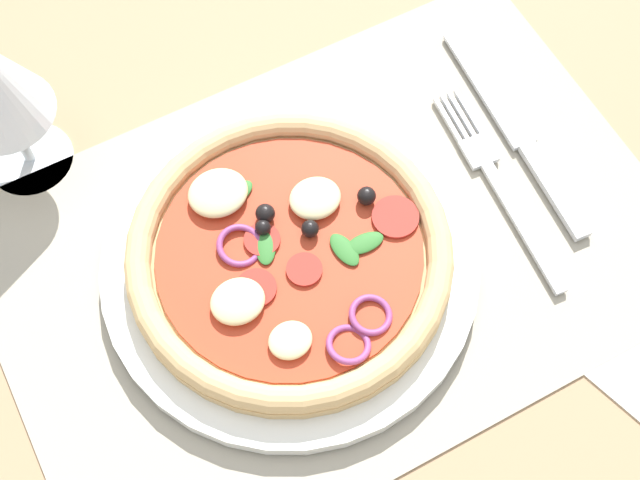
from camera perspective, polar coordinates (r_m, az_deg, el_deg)
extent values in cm
cube|color=#9E7A56|center=(65.08, 0.78, -1.12)|extent=(190.00, 140.00, 2.40)
cube|color=#A39984|center=(63.81, 0.80, -0.60)|extent=(47.42, 32.06, 0.40)
cylinder|color=silver|center=(62.37, -1.87, -1.64)|extent=(26.25, 26.25, 1.29)
cylinder|color=tan|center=(61.33, -1.90, -1.20)|extent=(22.28, 22.28, 1.00)
torus|color=tan|center=(60.55, -1.93, -0.86)|extent=(22.30, 22.30, 1.80)
cylinder|color=#B7381E|center=(60.74, -1.92, -0.94)|extent=(18.27, 18.27, 0.30)
ellipsoid|color=beige|center=(61.97, 0.03, 2.83)|extent=(3.66, 3.29, 1.10)
ellipsoid|color=beige|center=(58.84, -5.26, -3.91)|extent=(3.66, 3.30, 1.10)
ellipsoid|color=beige|center=(62.37, -6.51, 2.99)|extent=(4.23, 3.81, 1.27)
ellipsoid|color=beige|center=(57.80, -1.90, -6.39)|extent=(2.90, 2.61, 0.87)
sphere|color=black|center=(60.95, -3.65, 0.80)|extent=(1.09, 1.09, 1.09)
sphere|color=black|center=(61.92, 2.98, 2.82)|extent=(1.32, 1.32, 1.32)
sphere|color=black|center=(61.28, -3.50, 1.70)|extent=(1.36, 1.36, 1.36)
sphere|color=black|center=(60.71, -0.64, 0.71)|extent=(1.22, 1.22, 1.22)
torus|color=#8E3D75|center=(58.66, 3.24, -4.78)|extent=(2.95, 2.92, 0.88)
torus|color=#8E3D75|center=(57.90, 1.83, -6.66)|extent=(3.04, 2.98, 1.26)
torus|color=#8E3D75|center=(60.80, -5.13, -0.36)|extent=(3.22, 3.19, 1.11)
cylinder|color=#A3281E|center=(59.54, -4.09, -3.07)|extent=(2.78, 2.78, 0.30)
cylinder|color=#A3281E|center=(61.85, 4.81, 1.46)|extent=(3.28, 3.28, 0.30)
cylinder|color=#A3281E|center=(59.93, -1.00, -1.90)|extent=(2.46, 2.46, 0.30)
cylinder|color=#A3281E|center=(60.98, -3.70, 0.01)|extent=(2.50, 2.50, 0.30)
ellipsoid|color=#2D6B28|center=(60.70, -3.49, -0.40)|extent=(2.45, 3.13, 0.30)
ellipsoid|color=#2D6B28|center=(62.70, -5.34, 2.92)|extent=(3.09, 2.16, 0.30)
ellipsoid|color=#2D6B28|center=(60.55, 1.72, -0.54)|extent=(1.74, 2.96, 0.30)
ellipsoid|color=#2D6B28|center=(60.77, 2.84, -0.19)|extent=(2.86, 1.53, 0.30)
cube|color=silver|center=(65.75, 12.77, 0.83)|extent=(1.84, 11.20, 0.44)
cube|color=silver|center=(68.22, 10.04, 5.56)|extent=(2.41, 2.70, 0.44)
cube|color=silver|center=(70.00, 9.41, 8.02)|extent=(0.69, 4.33, 0.44)
cube|color=silver|center=(69.79, 8.97, 7.87)|extent=(0.69, 4.33, 0.44)
cube|color=silver|center=(69.57, 8.53, 7.71)|extent=(0.69, 4.33, 0.44)
cube|color=silver|center=(69.37, 8.09, 7.56)|extent=(0.69, 4.33, 0.44)
cube|color=silver|center=(67.63, 14.66, 3.10)|extent=(1.95, 8.48, 0.62)
cube|color=silver|center=(71.62, 10.68, 9.54)|extent=(2.89, 11.72, 0.44)
cylinder|color=silver|center=(70.78, -17.92, 4.97)|extent=(6.40, 6.40, 0.40)
cylinder|color=silver|center=(68.20, -18.67, 6.34)|extent=(0.80, 0.80, 6.00)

